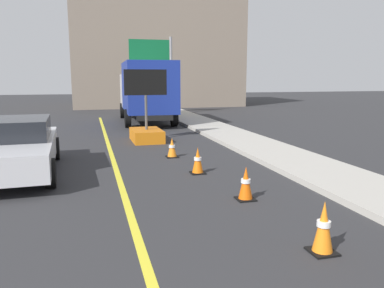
# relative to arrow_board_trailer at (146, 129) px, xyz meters

# --- Properties ---
(lane_center_stripe) EXTENTS (0.14, 36.00, 0.01)m
(lane_center_stripe) POSITION_rel_arrow_board_trailer_xyz_m (-1.46, -8.50, -0.48)
(lane_center_stripe) COLOR yellow
(lane_center_stripe) RESTS_ON ground
(arrow_board_trailer) EXTENTS (1.60, 1.81, 2.70)m
(arrow_board_trailer) POSITION_rel_arrow_board_trailer_xyz_m (0.00, 0.00, 0.00)
(arrow_board_trailer) COLOR orange
(arrow_board_trailer) RESTS_ON ground
(box_truck) EXTENTS (2.75, 7.31, 3.18)m
(box_truck) POSITION_rel_arrow_board_trailer_xyz_m (0.93, 6.24, 1.27)
(box_truck) COLOR black
(box_truck) RESTS_ON ground
(pickup_car) EXTENTS (2.15, 4.83, 1.38)m
(pickup_car) POSITION_rel_arrow_board_trailer_xyz_m (-3.92, -4.17, 0.22)
(pickup_car) COLOR silver
(pickup_car) RESTS_ON ground
(highway_guide_sign) EXTENTS (2.79, 0.18, 5.00)m
(highway_guide_sign) POSITION_rel_arrow_board_trailer_xyz_m (2.42, 10.55, 2.94)
(highway_guide_sign) COLOR gray
(highway_guide_sign) RESTS_ON ground
(far_building_block) EXTENTS (13.94, 8.53, 8.66)m
(far_building_block) POSITION_rel_arrow_board_trailer_xyz_m (3.71, 19.88, 3.85)
(far_building_block) COLOR gray
(far_building_block) RESTS_ON ground
(traffic_cone_near_sign) EXTENTS (0.36, 0.36, 0.74)m
(traffic_cone_near_sign) POSITION_rel_arrow_board_trailer_xyz_m (0.95, -10.11, -0.12)
(traffic_cone_near_sign) COLOR black
(traffic_cone_near_sign) RESTS_ON ground
(traffic_cone_mid_lane) EXTENTS (0.36, 0.36, 0.68)m
(traffic_cone_mid_lane) POSITION_rel_arrow_board_trailer_xyz_m (0.84, -7.65, -0.15)
(traffic_cone_mid_lane) COLOR black
(traffic_cone_mid_lane) RESTS_ON ground
(traffic_cone_far_lane) EXTENTS (0.36, 0.36, 0.67)m
(traffic_cone_far_lane) POSITION_rel_arrow_board_trailer_xyz_m (0.51, -5.36, -0.15)
(traffic_cone_far_lane) COLOR black
(traffic_cone_far_lane) RESTS_ON ground
(traffic_cone_curbside) EXTENTS (0.36, 0.36, 0.59)m
(traffic_cone_curbside) POSITION_rel_arrow_board_trailer_xyz_m (0.31, -3.22, -0.19)
(traffic_cone_curbside) COLOR black
(traffic_cone_curbside) RESTS_ON ground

